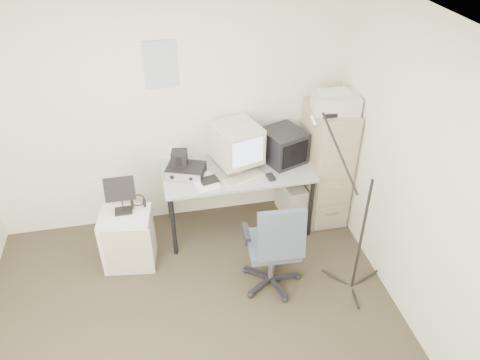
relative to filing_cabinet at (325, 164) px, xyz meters
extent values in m
cube|color=#413827|center=(-1.58, -1.48, -0.66)|extent=(3.60, 3.60, 0.01)
cube|color=white|center=(-1.58, -1.48, 1.85)|extent=(3.60, 3.60, 0.01)
cube|color=beige|center=(-1.58, 0.32, 0.60)|extent=(3.60, 0.02, 2.50)
cube|color=beige|center=(0.22, -1.48, 0.60)|extent=(0.02, 3.60, 2.50)
cube|color=white|center=(-1.60, 0.31, 1.10)|extent=(0.30, 0.02, 0.44)
cube|color=#C1B192|center=(0.00, 0.00, 0.00)|extent=(0.40, 0.60, 1.30)
cube|color=beige|center=(0.00, -0.06, 0.73)|extent=(0.48, 0.37, 0.17)
cube|color=#989896|center=(-0.95, -0.03, -0.29)|extent=(1.50, 0.70, 0.73)
cube|color=beige|center=(-0.95, 0.03, 0.31)|extent=(0.52, 0.54, 0.46)
cube|color=black|center=(-0.46, 0.05, 0.25)|extent=(0.48, 0.50, 0.34)
cube|color=beige|center=(-0.74, 0.10, 0.16)|extent=(0.11, 0.11, 0.16)
cube|color=beige|center=(-0.93, -0.22, 0.09)|extent=(0.43, 0.28, 0.02)
cube|color=black|center=(-0.67, -0.25, 0.10)|extent=(0.08, 0.12, 0.03)
cube|color=black|center=(-1.47, -0.02, 0.13)|extent=(0.43, 0.37, 0.10)
cube|color=black|center=(-1.52, 0.02, 0.26)|extent=(0.17, 0.16, 0.15)
cube|color=white|center=(-1.30, -0.19, 0.09)|extent=(0.28, 0.33, 0.02)
cube|color=beige|center=(-0.33, 0.06, -0.44)|extent=(0.24, 0.47, 0.42)
cube|color=#4E566B|center=(-0.81, -0.90, -0.16)|extent=(0.60, 0.60, 0.99)
cube|color=silver|center=(-2.09, -0.35, -0.36)|extent=(0.52, 0.44, 0.58)
cube|color=black|center=(-2.09, -0.29, 0.13)|extent=(0.30, 0.22, 0.40)
torus|color=black|center=(-1.95, -0.25, -0.02)|extent=(0.18, 0.18, 0.03)
cylinder|color=black|center=(-0.08, -1.11, 0.14)|extent=(0.03, 0.03, 1.59)
camera|label=1|loc=(-1.73, -3.87, 2.66)|focal=35.00mm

